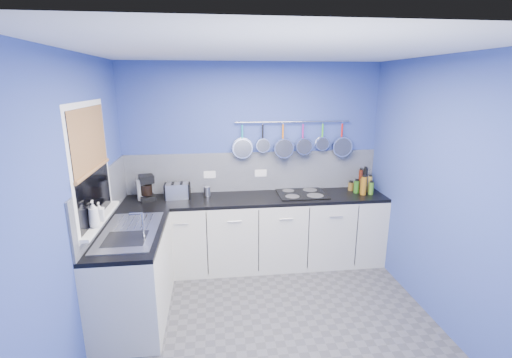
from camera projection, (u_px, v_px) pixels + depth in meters
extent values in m
cube|color=#47474C|center=(271.00, 324.00, 3.49)|extent=(3.20, 3.00, 0.02)
cube|color=white|center=(274.00, 49.00, 2.83)|extent=(3.20, 3.00, 0.02)
cube|color=#324492|center=(253.00, 164.00, 4.61)|extent=(3.20, 0.02, 2.50)
cube|color=#324492|center=(324.00, 301.00, 1.71)|extent=(3.20, 0.02, 2.50)
cube|color=#324492|center=(79.00, 208.00, 2.97)|extent=(0.02, 3.00, 2.50)
cube|color=#324492|center=(443.00, 194.00, 3.35)|extent=(0.02, 3.00, 2.50)
cube|color=#9699A5|center=(253.00, 172.00, 4.61)|extent=(3.20, 0.02, 0.50)
cube|color=#9699A5|center=(104.00, 198.00, 3.57)|extent=(0.02, 1.80, 0.50)
cube|color=beige|center=(256.00, 233.00, 4.52)|extent=(3.20, 0.60, 0.86)
cube|color=black|center=(256.00, 199.00, 4.40)|extent=(3.20, 0.60, 0.04)
cube|color=beige|center=(134.00, 276.00, 3.51)|extent=(0.60, 1.20, 0.86)
cube|color=black|center=(130.00, 233.00, 3.39)|extent=(0.60, 1.20, 0.04)
cube|color=white|center=(91.00, 165.00, 3.18)|extent=(0.01, 1.00, 1.10)
cube|color=black|center=(92.00, 165.00, 3.18)|extent=(0.01, 0.90, 1.00)
cube|color=#966941|center=(90.00, 140.00, 3.13)|extent=(0.01, 0.90, 0.55)
cube|color=white|center=(101.00, 219.00, 3.32)|extent=(0.10, 0.98, 0.03)
cube|color=silver|center=(130.00, 231.00, 3.38)|extent=(0.50, 0.95, 0.01)
cube|color=white|center=(210.00, 175.00, 4.54)|extent=(0.15, 0.01, 0.09)
cube|color=white|center=(261.00, 173.00, 4.61)|extent=(0.15, 0.01, 0.09)
cylinder|color=silver|center=(293.00, 122.00, 4.47)|extent=(1.45, 0.02, 0.02)
imported|color=white|center=(93.00, 214.00, 3.07)|extent=(0.10, 0.10, 0.24)
imported|color=white|center=(99.00, 212.00, 3.23)|extent=(0.09, 0.09, 0.17)
cylinder|color=white|center=(142.00, 190.00, 4.26)|extent=(0.14, 0.14, 0.25)
cube|color=silver|center=(178.00, 191.00, 4.33)|extent=(0.30, 0.20, 0.18)
cylinder|color=silver|center=(207.00, 191.00, 4.43)|extent=(0.09, 0.09, 0.12)
cube|color=black|center=(301.00, 193.00, 4.52)|extent=(0.59, 0.52, 0.01)
cylinder|color=black|center=(365.00, 179.00, 4.64)|extent=(0.06, 0.06, 0.29)
cylinder|color=#4C190C|center=(360.00, 180.00, 4.65)|extent=(0.05, 0.05, 0.27)
cylinder|color=brown|center=(351.00, 186.00, 4.66)|extent=(0.07, 0.07, 0.10)
cylinder|color=olive|center=(370.00, 184.00, 4.58)|extent=(0.05, 0.05, 0.21)
cylinder|color=brown|center=(362.00, 186.00, 4.54)|extent=(0.05, 0.05, 0.18)
cylinder|color=#265919|center=(357.00, 187.00, 4.55)|extent=(0.07, 0.07, 0.16)
cylinder|color=#3F721E|center=(371.00, 188.00, 4.49)|extent=(0.06, 0.06, 0.15)
cylinder|color=#8C5914|center=(364.00, 186.00, 4.47)|extent=(0.07, 0.07, 0.23)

